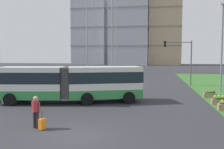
{
  "coord_description": "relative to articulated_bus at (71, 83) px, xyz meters",
  "views": [
    {
      "loc": [
        3.86,
        -10.96,
        3.81
      ],
      "look_at": [
        -0.17,
        10.97,
        2.2
      ],
      "focal_mm": 38.74,
      "sensor_mm": 36.0,
      "label": 1
    }
  ],
  "objects": [
    {
      "name": "car_black_sedan",
      "position": [
        -2.89,
        14.57,
        -0.9
      ],
      "size": [
        4.6,
        2.49,
        1.58
      ],
      "color": "black",
      "rests_on": "ground"
    },
    {
      "name": "apartment_tower_west",
      "position": [
        -26.85,
        104.76,
        16.61
      ],
      "size": [
        17.14,
        16.2,
        36.49
      ],
      "color": "#9EA3AD",
      "rests_on": "ground"
    },
    {
      "name": "flower_planter_4",
      "position": [
        11.88,
        4.11,
        -1.23
      ],
      "size": [
        1.1,
        0.56,
        0.74
      ],
      "color": "#937051",
      "rests_on": "grass_median"
    },
    {
      "name": "apartment_tower_centre",
      "position": [
        10.79,
        101.33,
        24.44
      ],
      "size": [
        14.92,
        14.53,
        52.13
      ],
      "color": "tan",
      "rests_on": "ground"
    },
    {
      "name": "articulated_bus",
      "position": [
        0.0,
        0.0,
        0.0
      ],
      "size": [
        11.93,
        5.57,
        3.0
      ],
      "color": "silver",
      "rests_on": "ground"
    },
    {
      "name": "traffic_light_far_right",
      "position": [
        10.27,
        13.8,
        2.44
      ],
      "size": [
        3.76,
        0.28,
        5.95
      ],
      "color": "#474C51",
      "rests_on": "ground"
    },
    {
      "name": "rolling_suitcase",
      "position": [
        1.15,
        -7.58,
        -1.34
      ],
      "size": [
        0.33,
        0.41,
        0.97
      ],
      "color": "orange",
      "rests_on": "ground"
    },
    {
      "name": "pedestrian_crossing",
      "position": [
        0.7,
        -7.38,
        -0.65
      ],
      "size": [
        0.56,
        0.36,
        1.74
      ],
      "color": "black",
      "rests_on": "ground"
    },
    {
      "name": "flower_planter_3",
      "position": [
        11.88,
        0.82,
        -1.23
      ],
      "size": [
        1.1,
        0.56,
        0.74
      ],
      "color": "#937051",
      "rests_on": "grass_median"
    },
    {
      "name": "apartment_tower_westcentre",
      "position": [
        -6.08,
        97.49,
        24.32
      ],
      "size": [
        18.38,
        14.53,
        51.9
      ],
      "color": "#9EA3AD",
      "rests_on": "ground"
    },
    {
      "name": "ground_plane",
      "position": [
        3.15,
        -8.2,
        -1.65
      ],
      "size": [
        260.0,
        260.0,
        0.0
      ],
      "primitive_type": "plane",
      "color": "#2D2D33"
    },
    {
      "name": "streetlight_median",
      "position": [
        13.78,
        8.06,
        3.55
      ],
      "size": [
        0.7,
        0.28,
        9.51
      ],
      "color": "slate",
      "rests_on": "ground"
    }
  ]
}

